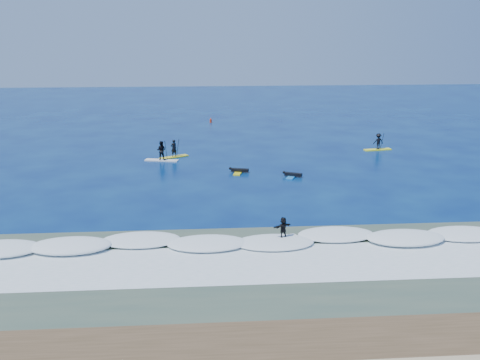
{
  "coord_description": "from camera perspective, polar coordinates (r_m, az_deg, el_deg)",
  "views": [
    {
      "loc": [
        -3.22,
        -39.83,
        12.5
      ],
      "look_at": [
        -0.17,
        1.73,
        0.6
      ],
      "focal_mm": 40.0,
      "sensor_mm": 36.0,
      "label": 1
    }
  ],
  "objects": [
    {
      "name": "sup_paddler_right",
      "position": [
        58.47,
        14.52,
        3.89
      ],
      "size": [
        3.02,
        1.22,
        2.06
      ],
      "rotation": [
        0.0,
        0.0,
        0.17
      ],
      "color": "#FBFF1B",
      "rests_on": "ground"
    },
    {
      "name": "whitewater",
      "position": [
        29.77,
        2.43,
        -8.91
      ],
      "size": [
        34.0,
        5.0,
        0.02
      ],
      "primitive_type": "cube",
      "color": "silver",
      "rests_on": "ground"
    },
    {
      "name": "shallow_water",
      "position": [
        28.87,
        2.66,
        -9.73
      ],
      "size": [
        90.0,
        13.0,
        0.01
      ],
      "primitive_type": "cube",
      "color": "#374B3D",
      "rests_on": "ground"
    },
    {
      "name": "sup_paddler_left",
      "position": [
        53.76,
        -7.07,
        3.08
      ],
      "size": [
        2.93,
        2.11,
        2.07
      ],
      "rotation": [
        0.0,
        0.0,
        0.52
      ],
      "color": "yellow",
      "rests_on": "ground"
    },
    {
      "name": "ground",
      "position": [
        41.87,
        0.41,
        -1.43
      ],
      "size": [
        160.0,
        160.0,
        0.0
      ],
      "primitive_type": "plane",
      "color": "#04174F",
      "rests_on": "ground"
    },
    {
      "name": "breaking_wave",
      "position": [
        32.5,
        1.83,
        -6.69
      ],
      "size": [
        40.0,
        6.0,
        0.3
      ],
      "primitive_type": "cube",
      "color": "white",
      "rests_on": "ground"
    },
    {
      "name": "prone_paddler_near",
      "position": [
        47.85,
        -0.12,
        1.0
      ],
      "size": [
        1.79,
        2.34,
        0.47
      ],
      "rotation": [
        0.0,
        0.0,
        1.31
      ],
      "color": "yellow",
      "rests_on": "ground"
    },
    {
      "name": "wave_surfer",
      "position": [
        32.47,
        4.62,
        -5.24
      ],
      "size": [
        1.99,
        1.33,
        1.41
      ],
      "rotation": [
        0.0,
        0.0,
        0.45
      ],
      "color": "white",
      "rests_on": "breaking_wave"
    },
    {
      "name": "prone_paddler_far",
      "position": [
        46.71,
        5.6,
        0.53
      ],
      "size": [
        1.67,
        2.23,
        0.46
      ],
      "rotation": [
        0.0,
        0.0,
        1.15
      ],
      "color": "blue",
      "rests_on": "ground"
    },
    {
      "name": "sup_paddler_center",
      "position": [
        52.51,
        -8.39,
        2.95
      ],
      "size": [
        3.33,
        1.49,
        2.27
      ],
      "rotation": [
        0.0,
        0.0,
        -0.22
      ],
      "color": "white",
      "rests_on": "ground"
    },
    {
      "name": "wet_sand_strip",
      "position": [
        22.42,
        5.04,
        -18.03
      ],
      "size": [
        90.0,
        5.0,
        0.08
      ],
      "primitive_type": "cube",
      "color": "#463520",
      "rests_on": "ground"
    },
    {
      "name": "marker_buoy",
      "position": [
        73.5,
        -3.14,
        6.37
      ],
      "size": [
        0.3,
        0.3,
        0.72
      ],
      "rotation": [
        0.0,
        0.0,
        -0.17
      ],
      "color": "red",
      "rests_on": "ground"
    }
  ]
}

